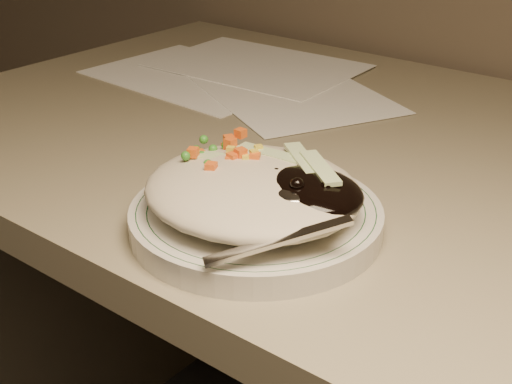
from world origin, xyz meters
The scene contains 5 objects.
desk centered at (0.00, 1.38, 0.54)m, with size 1.40×0.70×0.74m.
plate centered at (-0.10, 1.16, 0.75)m, with size 0.22×0.22×0.02m, color silver.
plate_rim centered at (-0.10, 1.16, 0.76)m, with size 0.21×0.21×0.00m.
meal centered at (-0.10, 1.16, 0.78)m, with size 0.21×0.19×0.05m.
papers centered at (-0.40, 1.50, 0.74)m, with size 0.48×0.34×0.00m.
Camera 1 is at (0.24, 0.73, 1.05)m, focal length 50.00 mm.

